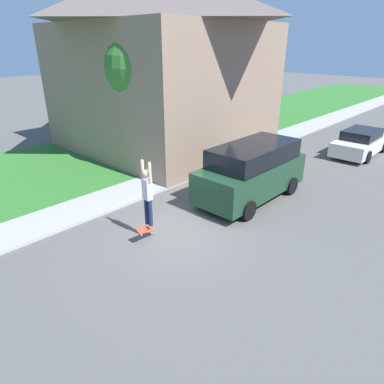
{
  "coord_description": "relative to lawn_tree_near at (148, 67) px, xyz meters",
  "views": [
    {
      "loc": [
        6.9,
        -6.65,
        5.58
      ],
      "look_at": [
        -0.03,
        0.74,
        1.13
      ],
      "focal_mm": 32.0,
      "sensor_mm": 36.0,
      "label": 1
    }
  ],
  "objects": [
    {
      "name": "ground_plane",
      "position": [
        5.44,
        -3.67,
        -4.59
      ],
      "size": [
        120.0,
        120.0,
        0.0
      ],
      "primitive_type": "plane",
      "color": "#54514F"
    },
    {
      "name": "lawn",
      "position": [
        -2.56,
        2.33,
        -4.55
      ],
      "size": [
        10.0,
        80.0,
        0.08
      ],
      "color": "#2D6B28",
      "rests_on": "ground_plane"
    },
    {
      "name": "sidewalk",
      "position": [
        1.84,
        2.33,
        -4.54
      ],
      "size": [
        1.8,
        80.0,
        0.1
      ],
      "color": "#9E9E99",
      "rests_on": "ground_plane"
    },
    {
      "name": "house",
      "position": [
        -2.2,
        2.72,
        0.2
      ],
      "size": [
        10.71,
        9.49,
        9.08
      ],
      "color": "#89705B",
      "rests_on": "lawn"
    },
    {
      "name": "lawn_tree_near",
      "position": [
        0.0,
        0.0,
        0.0
      ],
      "size": [
        3.78,
        3.78,
        6.42
      ],
      "color": "brown",
      "rests_on": "lawn"
    },
    {
      "name": "suv_parked",
      "position": [
        5.69,
        0.08,
        -3.46
      ],
      "size": [
        2.11,
        4.81,
        2.15
      ],
      "color": "#193823",
      "rests_on": "ground_plane"
    },
    {
      "name": "car_down_street",
      "position": [
        6.74,
        8.89,
        -3.92
      ],
      "size": [
        1.85,
        4.36,
        1.37
      ],
      "color": "silver",
      "rests_on": "ground_plane"
    },
    {
      "name": "skateboarder",
      "position": [
        5.11,
        -4.53,
        -3.06
      ],
      "size": [
        0.41,
        0.24,
        2.04
      ],
      "color": "#192347",
      "rests_on": "ground_plane"
    },
    {
      "name": "skateboard",
      "position": [
        5.12,
        -4.69,
        -4.24
      ],
      "size": [
        0.35,
        0.74,
        0.4
      ],
      "color": "#B73D23",
      "rests_on": "ground_plane"
    }
  ]
}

